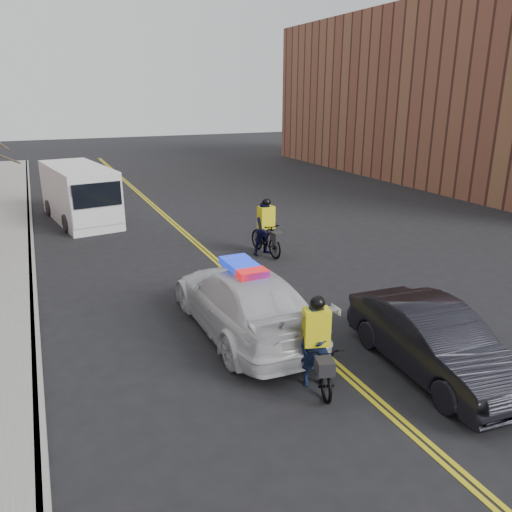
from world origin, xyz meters
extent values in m
plane|color=black|center=(0.00, 0.00, 0.00)|extent=(120.00, 120.00, 0.00)
cube|color=gold|center=(-0.08, 8.00, 0.01)|extent=(0.10, 60.00, 0.01)
cube|color=gold|center=(0.08, 8.00, 0.01)|extent=(0.10, 60.00, 0.01)
cube|color=gray|center=(-6.00, 8.00, 0.07)|extent=(0.20, 60.00, 0.15)
cube|color=brown|center=(22.00, 18.00, 5.50)|extent=(12.00, 30.00, 11.00)
imported|color=silver|center=(-1.20, 0.92, 0.81)|extent=(2.34, 5.63, 1.62)
cube|color=#0C26CC|center=(-1.20, 0.92, 1.70)|extent=(0.69, 1.50, 0.16)
imported|color=black|center=(1.71, -2.50, 0.74)|extent=(1.87, 4.59, 1.48)
cube|color=white|center=(-3.76, 14.49, 1.27)|extent=(3.09, 6.21, 2.53)
cube|color=white|center=(-3.36, 11.94, 1.05)|extent=(2.26, 1.20, 1.32)
cube|color=black|center=(-3.30, 11.50, 1.71)|extent=(1.97, 0.41, 0.99)
cylinder|color=black|center=(-4.52, 12.59, 0.39)|extent=(0.39, 0.80, 0.77)
cylinder|color=black|center=(-2.46, 12.91, 0.39)|extent=(0.39, 0.80, 0.77)
cylinder|color=black|center=(-5.07, 16.07, 0.39)|extent=(0.39, 0.80, 0.77)
cylinder|color=black|center=(-3.00, 16.39, 0.39)|extent=(0.39, 0.80, 0.77)
imported|color=black|center=(-0.80, -1.89, 0.52)|extent=(1.21, 2.11, 1.05)
imported|color=black|center=(-0.80, -1.89, 0.90)|extent=(0.75, 0.59, 1.79)
cube|color=yellow|center=(-0.80, -1.89, 1.29)|extent=(0.59, 0.48, 0.75)
sphere|color=black|center=(-0.80, -1.89, 1.80)|extent=(0.30, 0.30, 0.30)
cube|color=black|center=(-0.99, -2.56, 0.81)|extent=(0.41, 0.45, 0.28)
imported|color=black|center=(1.93, 6.32, 0.63)|extent=(0.79, 2.14, 1.26)
imported|color=black|center=(1.93, 6.32, 0.97)|extent=(1.01, 0.83, 1.95)
cube|color=yellow|center=(1.93, 6.32, 1.40)|extent=(0.59, 0.43, 0.82)
sphere|color=black|center=(1.93, 6.32, 1.96)|extent=(0.33, 0.33, 0.33)
cube|color=black|center=(2.01, 5.57, 0.88)|extent=(0.39, 0.44, 0.30)
camera|label=1|loc=(-5.51, -9.57, 5.71)|focal=35.00mm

